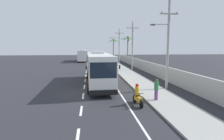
# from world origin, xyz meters

# --- Properties ---
(ground_plane) EXTENTS (160.00, 160.00, 0.00)m
(ground_plane) POSITION_xyz_m (0.00, 0.00, 0.00)
(ground_plane) COLOR #28282D
(sidewalk_kerb) EXTENTS (3.20, 90.00, 0.14)m
(sidewalk_kerb) POSITION_xyz_m (6.80, 10.00, 0.07)
(sidewalk_kerb) COLOR #999993
(sidewalk_kerb) RESTS_ON ground
(lane_markings) EXTENTS (3.65, 71.00, 0.01)m
(lane_markings) POSITION_xyz_m (2.16, 14.76, 0.00)
(lane_markings) COLOR white
(lane_markings) RESTS_ON ground
(boundary_wall) EXTENTS (0.24, 60.00, 1.88)m
(boundary_wall) POSITION_xyz_m (10.60, 14.00, 0.94)
(boundary_wall) COLOR #B2B2AD
(boundary_wall) RESTS_ON ground
(coach_bus_foreground) EXTENTS (3.01, 12.48, 3.90)m
(coach_bus_foreground) POSITION_xyz_m (1.69, 4.04, 2.03)
(coach_bus_foreground) COLOR white
(coach_bus_foreground) RESTS_ON ground
(coach_bus_far_lane) EXTENTS (3.19, 11.19, 3.66)m
(coach_bus_far_lane) POSITION_xyz_m (-1.63, 38.24, 1.91)
(coach_bus_far_lane) COLOR white
(coach_bus_far_lane) RESTS_ON ground
(motorcycle_beside_bus) EXTENTS (0.56, 1.96, 1.64)m
(motorcycle_beside_bus) POSITION_xyz_m (3.75, 12.94, 0.66)
(motorcycle_beside_bus) COLOR black
(motorcycle_beside_bus) RESTS_ON ground
(motorcycle_trailing) EXTENTS (0.56, 1.96, 1.66)m
(motorcycle_trailing) POSITION_xyz_m (4.26, -3.99, 0.67)
(motorcycle_trailing) COLOR black
(motorcycle_trailing) RESTS_ON ground
(pedestrian_near_kerb) EXTENTS (0.36, 0.36, 1.73)m
(pedestrian_near_kerb) POSITION_xyz_m (6.00, -3.31, 1.04)
(pedestrian_near_kerb) COLOR #75388E
(pedestrian_near_kerb) RESTS_ON sidewalk_kerb
(utility_pole_nearest) EXTENTS (2.84, 0.24, 9.13)m
(utility_pole_nearest) POSITION_xyz_m (8.49, 0.51, 4.82)
(utility_pole_nearest) COLOR #9E9E99
(utility_pole_nearest) RESTS_ON ground
(utility_pole_mid) EXTENTS (2.26, 0.24, 8.90)m
(utility_pole_mid) POSITION_xyz_m (8.42, 15.37, 4.66)
(utility_pole_mid) COLOR #9E9E99
(utility_pole_mid) RESTS_ON ground
(utility_pole_far) EXTENTS (3.82, 0.24, 9.03)m
(utility_pole_far) POSITION_xyz_m (8.29, 30.24, 4.86)
(utility_pole_far) COLOR #9E9E99
(utility_pole_far) RESTS_ON ground
(palm_nearest) EXTENTS (3.66, 3.54, 6.94)m
(palm_nearest) POSITION_xyz_m (7.98, 38.78, 5.15)
(palm_nearest) COLOR brown
(palm_nearest) RESTS_ON ground
(palm_second) EXTENTS (4.12, 3.82, 7.24)m
(palm_second) POSITION_xyz_m (10.81, 30.99, 5.54)
(palm_second) COLOR brown
(palm_second) RESTS_ON ground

